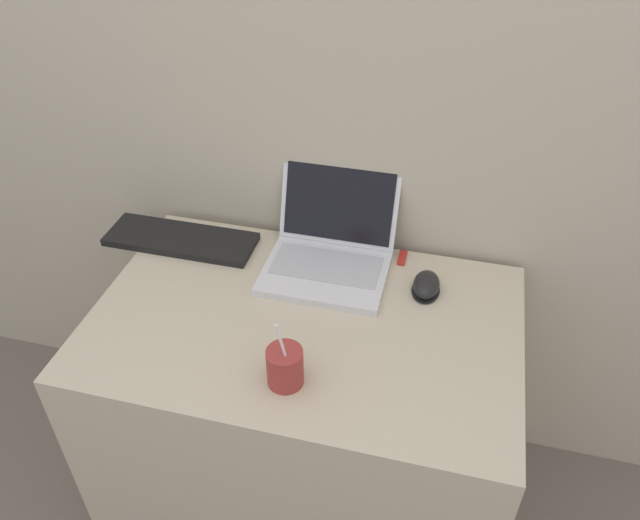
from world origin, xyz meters
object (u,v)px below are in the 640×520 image
at_px(computer_mouse, 426,285).
at_px(usb_stick, 402,258).
at_px(drink_cup, 285,366).
at_px(external_keyboard, 181,239).
at_px(laptop, 330,244).

bearing_deg(computer_mouse, usb_stick, 123.26).
height_order(drink_cup, computer_mouse, drink_cup).
height_order(computer_mouse, external_keyboard, computer_mouse).
bearing_deg(laptop, drink_cup, -89.44).
xyz_separation_m(computer_mouse, usb_stick, (-0.08, 0.12, -0.01)).
bearing_deg(external_keyboard, computer_mouse, -3.37).
distance_m(laptop, usb_stick, 0.20).
distance_m(computer_mouse, external_keyboard, 0.68).
bearing_deg(usb_stick, drink_cup, -110.30).
relative_size(laptop, external_keyboard, 0.79).
distance_m(drink_cup, usb_stick, 0.52).
relative_size(drink_cup, usb_stick, 2.93).
relative_size(external_keyboard, usb_stick, 6.87).
distance_m(external_keyboard, usb_stick, 0.61).
height_order(laptop, usb_stick, laptop).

